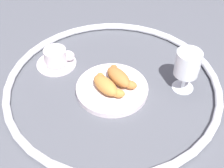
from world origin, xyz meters
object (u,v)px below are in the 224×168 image
object	(u,v)px
pastry_plate	(112,88)
croissant_large	(106,85)
coffee_cup_near	(56,58)
croissant_small	(119,77)
juice_glass_left	(187,65)

from	to	relation	value
pastry_plate	croissant_large	size ratio (longest dim) A/B	1.69
coffee_cup_near	croissant_small	bearing A→B (deg)	35.05
croissant_large	coffee_cup_near	size ratio (longest dim) A/B	0.99
croissant_large	croissant_small	world-z (taller)	same
croissant_large	juice_glass_left	xyz separation A→B (m)	(0.08, 0.23, 0.05)
juice_glass_left	croissant_large	bearing A→B (deg)	-109.94
croissant_small	croissant_large	bearing A→B (deg)	-73.97
croissant_small	coffee_cup_near	bearing A→B (deg)	-144.95
croissant_large	coffee_cup_near	bearing A→B (deg)	-158.12
pastry_plate	croissant_large	xyz separation A→B (m)	(0.01, -0.02, 0.03)
croissant_large	croissant_small	xyz separation A→B (m)	(-0.02, 0.05, 0.00)
pastry_plate	croissant_large	world-z (taller)	croissant_large
croissant_small	coffee_cup_near	world-z (taller)	croissant_small
coffee_cup_near	pastry_plate	bearing A→B (deg)	27.89
pastry_plate	coffee_cup_near	size ratio (longest dim) A/B	1.67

